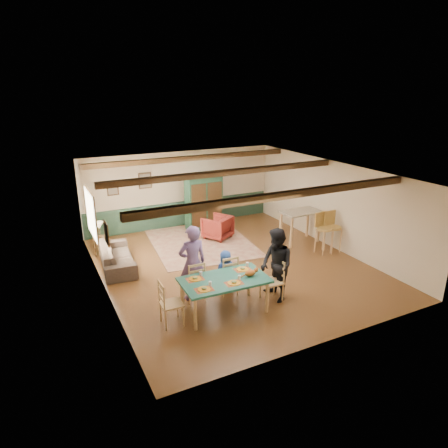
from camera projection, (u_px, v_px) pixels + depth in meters
name	position (u px, v px, depth m)	size (l,w,h in m)	color
floor	(233.00, 266.00, 11.33)	(8.00, 8.00, 0.00)	#533017
wall_back	(181.00, 189.00, 14.28)	(7.00, 0.02, 2.70)	beige
wall_left	(102.00, 242.00, 9.42)	(0.02, 8.00, 2.70)	beige
wall_right	(333.00, 205.00, 12.37)	(0.02, 8.00, 2.70)	beige
ceiling	(233.00, 172.00, 10.46)	(7.00, 8.00, 0.02)	white
wainscot_back	(182.00, 213.00, 14.56)	(6.95, 0.03, 0.90)	#1E3728
ceiling_beam_front	(283.00, 195.00, 8.54)	(6.95, 0.16, 0.16)	black
ceiling_beam_mid	(227.00, 173.00, 10.83)	(6.95, 0.16, 0.16)	black
ceiling_beam_back	(191.00, 158.00, 13.03)	(6.95, 0.16, 0.16)	black
window_left	(91.00, 214.00, 10.80)	(0.06, 1.60, 1.30)	white
picture_left_wall	(107.00, 233.00, 8.79)	(0.04, 0.42, 0.52)	#7F725D
picture_back_a	(145.00, 181.00, 13.56)	(0.45, 0.04, 0.55)	#7F725D
picture_back_b	(113.00, 188.00, 13.15)	(0.38, 0.04, 0.48)	#7F725D
dining_table	(224.00, 295.00, 8.90)	(1.92, 1.07, 0.80)	#1C5B49
dining_chair_far_left	(194.00, 280.00, 9.36)	(0.45, 0.47, 1.01)	tan
dining_chair_far_right	(227.00, 274.00, 9.70)	(0.45, 0.47, 1.01)	tan
dining_chair_end_left	(171.00, 303.00, 8.38)	(0.45, 0.47, 1.01)	tan
dining_chair_end_right	(272.00, 281.00, 9.35)	(0.45, 0.47, 1.01)	tan
person_man	(192.00, 263.00, 9.30)	(0.67, 0.44, 1.84)	#6A4E86
person_woman	(276.00, 265.00, 9.27)	(0.86, 0.67, 1.76)	black
person_child	(226.00, 271.00, 9.76)	(0.52, 0.34, 1.07)	#254895
cat	(250.00, 272.00, 8.88)	(0.38, 0.15, 0.19)	#C25E22
place_setting_near_left	(204.00, 288.00, 8.29)	(0.43, 0.32, 0.11)	orange
place_setting_near_center	(234.00, 281.00, 8.57)	(0.43, 0.32, 0.11)	orange
place_setting_far_left	(195.00, 277.00, 8.75)	(0.43, 0.32, 0.11)	orange
place_setting_far_right	(243.00, 268.00, 9.22)	(0.43, 0.32, 0.11)	orange
area_rug	(201.00, 243.00, 13.01)	(3.06, 3.63, 0.01)	#C4B38E
armoire	(204.00, 202.00, 14.03)	(1.40, 0.56, 1.98)	#163725
armchair	(217.00, 227.00, 13.31)	(0.82, 0.84, 0.77)	#531210
sofa	(117.00, 257.00, 11.17)	(2.13, 0.83, 0.62)	#362A21
end_table	(101.00, 245.00, 12.08)	(0.43, 0.43, 0.53)	black
table_lamp	(99.00, 230.00, 11.92)	(0.27, 0.27, 0.48)	#CCB284
counter_table	(300.00, 227.00, 12.93)	(1.27, 0.74, 1.05)	tan
bar_stool_left	(324.00, 234.00, 12.02)	(0.45, 0.49, 1.26)	tan
bar_stool_right	(333.00, 232.00, 12.12)	(0.45, 0.49, 1.26)	tan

